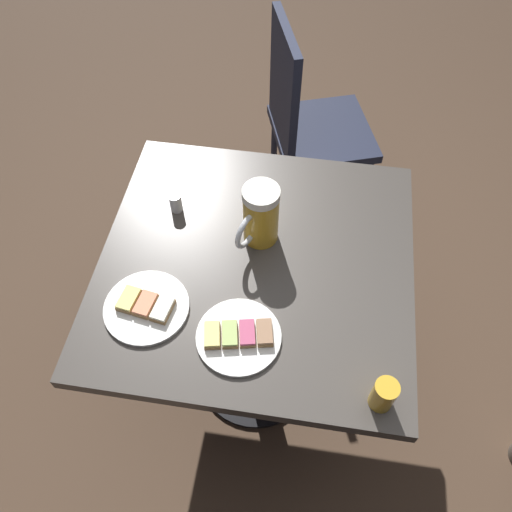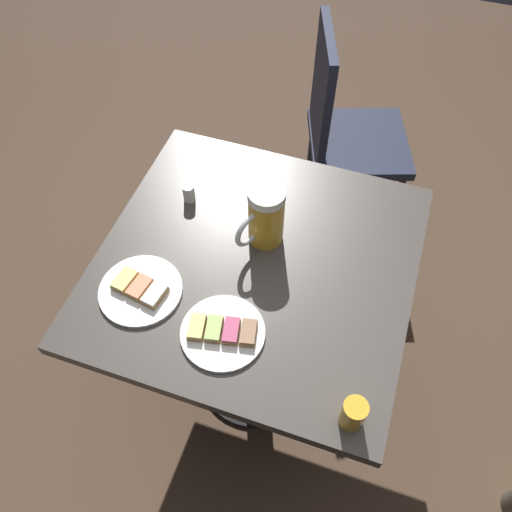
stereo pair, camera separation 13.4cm
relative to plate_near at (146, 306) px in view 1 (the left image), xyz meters
name	(u,v)px [view 1 (the left image)]	position (x,y,z in m)	size (l,w,h in m)	color
ground_plane	(256,370)	(-0.18, 0.25, -0.74)	(6.00, 6.00, 0.00)	#4C3828
cafe_table	(256,289)	(-0.18, 0.25, -0.15)	(0.80, 0.82, 0.74)	black
plate_near	(146,306)	(0.00, 0.00, 0.00)	(0.21, 0.21, 0.03)	white
plate_far	(239,336)	(0.04, 0.24, 0.00)	(0.20, 0.20, 0.03)	white
beer_mug	(259,216)	(-0.26, 0.24, 0.08)	(0.15, 0.10, 0.18)	gold
beer_glass_small	(384,395)	(0.15, 0.57, 0.03)	(0.05, 0.05, 0.09)	gold
salt_shaker	(176,203)	(-0.32, 0.00, 0.02)	(0.03, 0.03, 0.06)	silver
cafe_chair	(307,121)	(-1.02, 0.32, -0.23)	(0.48, 0.48, 0.91)	#1E2338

